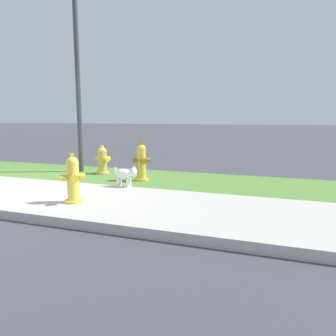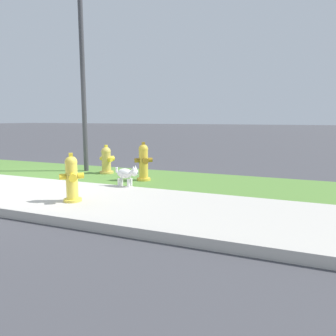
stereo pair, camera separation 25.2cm
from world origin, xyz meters
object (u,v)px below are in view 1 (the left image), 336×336
at_px(street_lamp, 75,15).
at_px(small_white_dog, 126,174).
at_px(fire_hydrant_mid_block, 141,162).
at_px(fire_hydrant_at_driveway, 102,160).
at_px(fire_hydrant_near_corner, 73,179).

bearing_deg(street_lamp, small_white_dog, -34.11).
bearing_deg(small_white_dog, fire_hydrant_mid_block, 89.11).
distance_m(fire_hydrant_at_driveway, small_white_dog, 1.62).
bearing_deg(fire_hydrant_near_corner, fire_hydrant_at_driveway, -112.66).
relative_size(fire_hydrant_near_corner, street_lamp, 0.14).
bearing_deg(small_white_dog, street_lamp, 145.55).
height_order(fire_hydrant_at_driveway, street_lamp, street_lamp).
relative_size(fire_hydrant_mid_block, fire_hydrant_at_driveway, 1.19).
height_order(fire_hydrant_at_driveway, small_white_dog, fire_hydrant_at_driveway).
relative_size(fire_hydrant_mid_block, small_white_dog, 1.66).
bearing_deg(fire_hydrant_mid_block, small_white_dog, 49.30).
distance_m(fire_hydrant_near_corner, street_lamp, 4.34).
bearing_deg(fire_hydrant_at_driveway, fire_hydrant_mid_block, -1.35).
height_order(fire_hydrant_mid_block, fire_hydrant_near_corner, fire_hydrant_mid_block).
bearing_deg(fire_hydrant_at_driveway, fire_hydrant_near_corner, -48.84).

